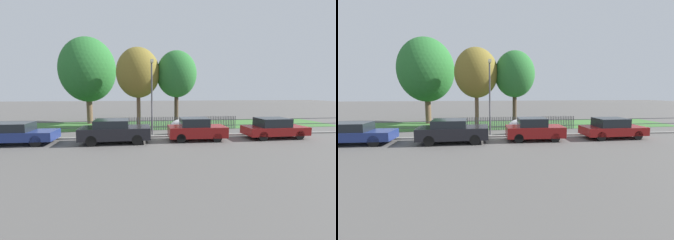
# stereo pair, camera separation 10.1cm
# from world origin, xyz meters

# --- Properties ---
(ground_plane) EXTENTS (120.00, 120.00, 0.00)m
(ground_plane) POSITION_xyz_m (0.00, 0.00, 0.00)
(ground_plane) COLOR #565451
(kerb_stone) EXTENTS (32.65, 0.20, 0.12)m
(kerb_stone) POSITION_xyz_m (0.00, 0.10, 0.06)
(kerb_stone) COLOR gray
(kerb_stone) RESTS_ON ground
(grass_strip) EXTENTS (32.65, 6.00, 0.01)m
(grass_strip) POSITION_xyz_m (0.00, 6.00, 0.01)
(grass_strip) COLOR #3D7033
(grass_strip) RESTS_ON ground
(park_fence) EXTENTS (32.65, 0.05, 1.11)m
(park_fence) POSITION_xyz_m (-0.00, 3.01, 0.55)
(park_fence) COLOR #4C4C51
(park_fence) RESTS_ON ground
(parked_car_silver_hatchback) EXTENTS (4.59, 1.76, 1.35)m
(parked_car_silver_hatchback) POSITION_xyz_m (-9.85, -1.02, 0.70)
(parked_car_silver_hatchback) COLOR navy
(parked_car_silver_hatchback) RESTS_ON ground
(parked_car_black_saloon) EXTENTS (4.34, 1.91, 1.48)m
(parked_car_black_saloon) POSITION_xyz_m (-3.89, -1.25, 0.76)
(parked_car_black_saloon) COLOR black
(parked_car_black_saloon) RESTS_ON ground
(parked_car_navy_estate) EXTENTS (3.81, 1.75, 1.50)m
(parked_car_navy_estate) POSITION_xyz_m (1.38, -1.16, 0.75)
(parked_car_navy_estate) COLOR maroon
(parked_car_navy_estate) RESTS_ON ground
(parked_car_red_compact) EXTENTS (4.28, 1.86, 1.41)m
(parked_car_red_compact) POSITION_xyz_m (6.91, -1.10, 0.71)
(parked_car_red_compact) COLOR maroon
(parked_car_red_compact) RESTS_ON ground
(covered_motorcycle) EXTENTS (2.08, 0.94, 1.17)m
(covered_motorcycle) POSITION_xyz_m (0.99, 0.98, 0.70)
(covered_motorcycle) COLOR black
(covered_motorcycle) RESTS_ON ground
(tree_nearest_kerb) EXTENTS (5.43, 5.43, 8.43)m
(tree_nearest_kerb) POSITION_xyz_m (-7.35, 7.76, 5.29)
(tree_nearest_kerb) COLOR brown
(tree_nearest_kerb) RESTS_ON ground
(tree_behind_motorcycle) EXTENTS (3.72, 3.72, 6.95)m
(tree_behind_motorcycle) POSITION_xyz_m (-2.44, 4.27, 4.79)
(tree_behind_motorcycle) COLOR brown
(tree_behind_motorcycle) RESTS_ON ground
(tree_mid_park) EXTENTS (3.53, 3.53, 6.75)m
(tree_mid_park) POSITION_xyz_m (0.91, 4.34, 4.70)
(tree_mid_park) COLOR #473828
(tree_mid_park) RESTS_ON ground
(street_lamp) EXTENTS (0.20, 0.79, 5.36)m
(street_lamp) POSITION_xyz_m (-1.46, 0.36, 3.40)
(street_lamp) COLOR #47474C
(street_lamp) RESTS_ON ground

